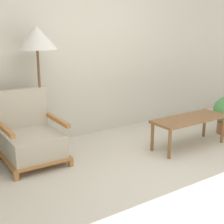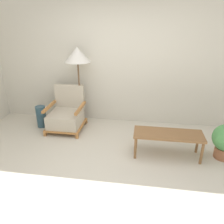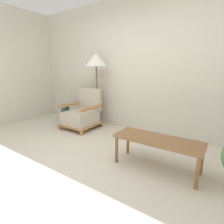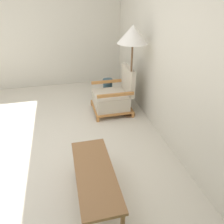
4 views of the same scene
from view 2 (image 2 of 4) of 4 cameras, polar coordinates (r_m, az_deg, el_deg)
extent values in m
plane|color=beige|center=(3.30, -2.35, -17.06)|extent=(14.00, 14.00, 0.00)
cube|color=beige|center=(4.60, 2.22, 13.44)|extent=(8.00, 0.06, 2.70)
cube|color=#B2753D|center=(4.51, -17.09, -5.49)|extent=(0.05, 0.05, 0.08)
cube|color=#B2753D|center=(4.29, -9.10, -6.30)|extent=(0.05, 0.05, 0.08)
cube|color=#B2753D|center=(5.06, -13.97, -1.91)|extent=(0.05, 0.05, 0.08)
cube|color=#B2753D|center=(4.86, -6.80, -2.44)|extent=(0.05, 0.05, 0.08)
cube|color=#B2753D|center=(4.64, -11.80, -3.31)|extent=(0.70, 0.72, 0.03)
cube|color=#BCB29E|center=(4.56, -12.04, -1.76)|extent=(0.62, 0.62, 0.26)
cube|color=#BCB29E|center=(4.72, -11.03, 4.15)|extent=(0.62, 0.08, 0.49)
cube|color=#B2753D|center=(4.60, -15.98, 1.47)|extent=(0.05, 0.66, 0.05)
cube|color=#B2753D|center=(4.38, -8.26, 1.05)|extent=(0.05, 0.66, 0.05)
cylinder|color=brown|center=(4.86, -7.97, -2.86)|extent=(0.23, 0.23, 0.03)
cylinder|color=brown|center=(4.61, -8.43, 4.68)|extent=(0.03, 0.03, 1.32)
cone|color=silver|center=(4.42, -9.05, 14.62)|extent=(0.51, 0.51, 0.29)
cube|color=brown|center=(3.68, 14.51, -5.63)|extent=(1.12, 0.41, 0.04)
cylinder|color=brown|center=(3.62, 6.12, -9.36)|extent=(0.04, 0.04, 0.39)
cylinder|color=brown|center=(3.74, 22.41, -9.98)|extent=(0.04, 0.04, 0.39)
cylinder|color=brown|center=(3.90, 6.36, -6.75)|extent=(0.04, 0.04, 0.39)
cylinder|color=brown|center=(4.02, 21.42, -7.43)|extent=(0.04, 0.04, 0.39)
cylinder|color=#2D4C5B|center=(4.85, -18.00, -1.13)|extent=(0.20, 0.20, 0.45)
cylinder|color=#935B3D|center=(4.10, 26.98, -9.42)|extent=(0.28, 0.28, 0.19)
camera|label=1|loc=(2.79, -70.15, -3.86)|focal=50.00mm
camera|label=3|loc=(1.82, 46.43, -12.78)|focal=28.00mm
camera|label=4|loc=(3.69, 46.59, 16.22)|focal=35.00mm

